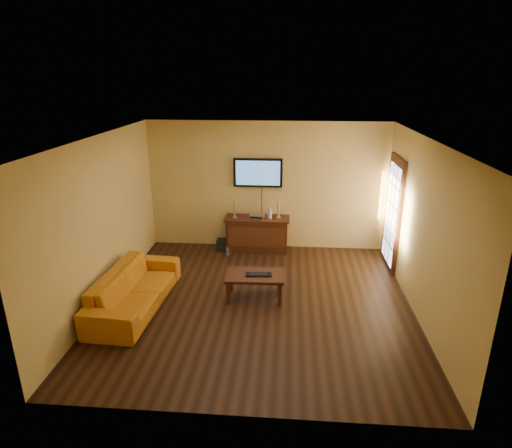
# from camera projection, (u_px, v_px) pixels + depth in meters

# --- Properties ---
(ground_plane) EXTENTS (5.00, 5.00, 0.00)m
(ground_plane) POSITION_uv_depth(u_px,v_px,m) (258.00, 303.00, 7.09)
(ground_plane) COLOR black
(ground_plane) RESTS_ON ground
(room_walls) EXTENTS (5.00, 5.00, 5.00)m
(room_walls) POSITION_uv_depth(u_px,v_px,m) (261.00, 194.00, 7.12)
(room_walls) COLOR #D5B867
(room_walls) RESTS_ON ground
(french_door) EXTENTS (0.07, 1.02, 2.22)m
(french_door) POSITION_uv_depth(u_px,v_px,m) (393.00, 214.00, 8.16)
(french_door) COLOR black
(french_door) RESTS_ON ground
(media_console) EXTENTS (1.35, 0.52, 0.73)m
(media_console) POSITION_uv_depth(u_px,v_px,m) (257.00, 234.00, 9.09)
(media_console) COLOR black
(media_console) RESTS_ON ground
(television) EXTENTS (1.02, 0.08, 0.60)m
(television) POSITION_uv_depth(u_px,v_px,m) (258.00, 173.00, 8.86)
(television) COLOR black
(television) RESTS_ON ground
(coffee_table) EXTENTS (0.99, 0.61, 0.43)m
(coffee_table) POSITION_uv_depth(u_px,v_px,m) (255.00, 277.00, 7.15)
(coffee_table) COLOR black
(coffee_table) RESTS_ON ground
(sofa) EXTENTS (0.75, 2.19, 0.84)m
(sofa) POSITION_uv_depth(u_px,v_px,m) (134.00, 283.00, 6.84)
(sofa) COLOR #C77616
(sofa) RESTS_ON ground
(speaker_left) EXTENTS (0.10, 0.10, 0.35)m
(speaker_left) POSITION_uv_depth(u_px,v_px,m) (234.00, 210.00, 8.92)
(speaker_left) COLOR silver
(speaker_left) RESTS_ON media_console
(speaker_right) EXTENTS (0.10, 0.10, 0.36)m
(speaker_right) POSITION_uv_depth(u_px,v_px,m) (279.00, 210.00, 8.92)
(speaker_right) COLOR silver
(speaker_right) RESTS_ON media_console
(av_receiver) EXTENTS (0.34, 0.27, 0.07)m
(av_receiver) POSITION_uv_depth(u_px,v_px,m) (257.00, 216.00, 8.94)
(av_receiver) COLOR silver
(av_receiver) RESTS_ON media_console
(game_console) EXTENTS (0.10, 0.16, 0.21)m
(game_console) POSITION_uv_depth(u_px,v_px,m) (270.00, 213.00, 8.91)
(game_console) COLOR white
(game_console) RESTS_ON media_console
(subwoofer) EXTENTS (0.24, 0.24, 0.24)m
(subwoofer) POSITION_uv_depth(u_px,v_px,m) (223.00, 245.00, 9.17)
(subwoofer) COLOR black
(subwoofer) RESTS_ON ground
(bottle) EXTENTS (0.08, 0.08, 0.22)m
(bottle) POSITION_uv_depth(u_px,v_px,m) (228.00, 252.00, 8.83)
(bottle) COLOR white
(bottle) RESTS_ON ground
(keyboard) EXTENTS (0.44, 0.19, 0.03)m
(keyboard) POSITION_uv_depth(u_px,v_px,m) (259.00, 274.00, 7.09)
(keyboard) COLOR black
(keyboard) RESTS_ON coffee_table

